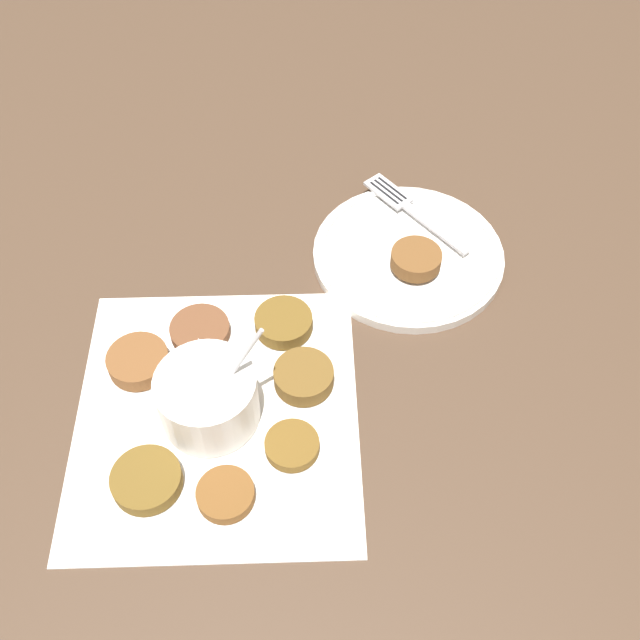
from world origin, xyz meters
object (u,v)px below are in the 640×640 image
(serving_plate, at_px, (408,254))
(fritter_on_plate, at_px, (416,259))
(sauce_bowl, at_px, (208,399))
(fork, at_px, (406,206))

(serving_plate, distance_m, fritter_on_plate, 0.03)
(sauce_bowl, relative_size, fritter_on_plate, 2.00)
(fritter_on_plate, relative_size, fork, 0.37)
(serving_plate, xyz_separation_m, fork, (0.07, -0.02, 0.01))
(fritter_on_plate, distance_m, fork, 0.10)
(serving_plate, distance_m, fork, 0.07)
(sauce_bowl, distance_m, fork, 0.38)
(fritter_on_plate, height_order, fork, fritter_on_plate)
(sauce_bowl, bearing_deg, fritter_on_plate, -61.14)
(sauce_bowl, height_order, fork, sauce_bowl)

